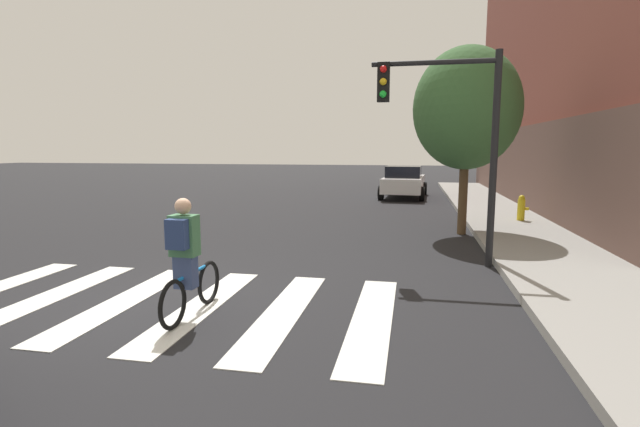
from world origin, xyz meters
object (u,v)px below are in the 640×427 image
object	(u,v)px
sedan_mid	(404,181)
street_tree_near	(467,109)
fire_hydrant	(521,208)
cyclist	(186,259)
traffic_light_near	(451,122)

from	to	relation	value
sedan_mid	street_tree_near	world-z (taller)	street_tree_near
fire_hydrant	street_tree_near	distance (m)	3.96
sedan_mid	cyclist	distance (m)	17.13
cyclist	sedan_mid	bearing A→B (deg)	81.20
sedan_mid	cyclist	xyz separation A→B (m)	(-2.62, -16.93, 0.06)
cyclist	street_tree_near	bearing A→B (deg)	59.49
sedan_mid	traffic_light_near	distance (m)	13.31
sedan_mid	cyclist	bearing A→B (deg)	-98.80
fire_hydrant	street_tree_near	size ratio (longest dim) A/B	0.15
traffic_light_near	fire_hydrant	bearing A→B (deg)	64.85
traffic_light_near	fire_hydrant	size ratio (longest dim) A/B	5.38
traffic_light_near	fire_hydrant	world-z (taller)	traffic_light_near
cyclist	traffic_light_near	size ratio (longest dim) A/B	0.41
fire_hydrant	street_tree_near	world-z (taller)	street_tree_near
street_tree_near	fire_hydrant	bearing A→B (deg)	44.65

